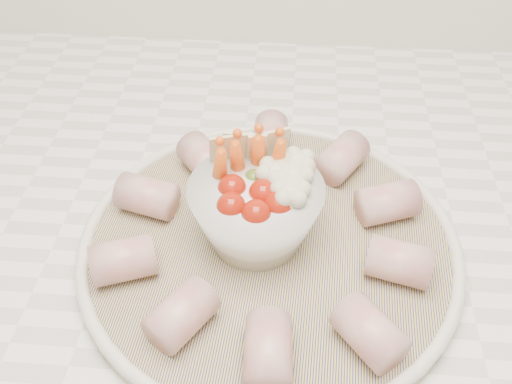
{
  "coord_description": "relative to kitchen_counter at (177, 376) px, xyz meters",
  "views": [
    {
      "loc": [
        0.17,
        0.98,
        1.34
      ],
      "look_at": [
        0.14,
        1.35,
        0.99
      ],
      "focal_mm": 40.0,
      "sensor_mm": 36.0,
      "label": 1
    }
  ],
  "objects": [
    {
      "name": "cured_meat_rolls",
      "position": [
        0.15,
        -0.11,
        0.49
      ],
      "size": [
        0.31,
        0.32,
        0.04
      ],
      "color": "#B15052",
      "rests_on": "serving_platter"
    },
    {
      "name": "veggie_bowl",
      "position": [
        0.14,
        -0.1,
        0.51
      ],
      "size": [
        0.12,
        0.12,
        0.1
      ],
      "color": "white",
      "rests_on": "serving_platter"
    },
    {
      "name": "kitchen_counter",
      "position": [
        0.0,
        0.0,
        0.0
      ],
      "size": [
        2.04,
        0.62,
        0.92
      ],
      "color": "tan",
      "rests_on": "ground"
    },
    {
      "name": "serving_platter",
      "position": [
        0.16,
        -0.11,
        0.47
      ],
      "size": [
        0.38,
        0.38,
        0.02
      ],
      "color": "navy",
      "rests_on": "kitchen_counter"
    }
  ]
}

